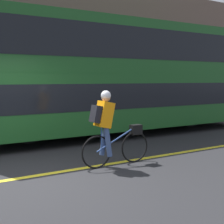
{
  "coord_description": "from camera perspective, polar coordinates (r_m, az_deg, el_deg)",
  "views": [
    {
      "loc": [
        -1.52,
        -5.86,
        1.89
      ],
      "look_at": [
        2.73,
        1.35,
        1.0
      ],
      "focal_mm": 50.0,
      "sensor_mm": 36.0,
      "label": 1
    }
  ],
  "objects": [
    {
      "name": "cyclist_on_bike",
      "position": [
        6.68,
        -0.47,
        -2.58
      ],
      "size": [
        1.68,
        0.32,
        1.65
      ],
      "color": "black",
      "rests_on": "ground_plane"
    },
    {
      "name": "trash_bin",
      "position": [
        15.35,
        9.96,
        1.02
      ],
      "size": [
        0.57,
        0.57,
        0.89
      ],
      "color": "#194C23",
      "rests_on": "sidewalk_curb"
    },
    {
      "name": "road_center_line",
      "position": [
        6.35,
        -15.62,
        -11.44
      ],
      "size": [
        50.0,
        0.14,
        0.01
      ],
      "primitive_type": "cube",
      "color": "yellow",
      "rests_on": "ground_plane"
    },
    {
      "name": "bus",
      "position": [
        10.67,
        1.64,
        7.07
      ],
      "size": [
        10.39,
        2.53,
        3.74
      ],
      "color": "black",
      "rests_on": "ground_plane"
    },
    {
      "name": "ground_plane",
      "position": [
        6.34,
        -15.58,
        -11.51
      ],
      "size": [
        80.0,
        80.0,
        0.0
      ],
      "primitive_type": "plane",
      "color": "#232326"
    }
  ]
}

